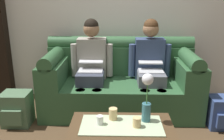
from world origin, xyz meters
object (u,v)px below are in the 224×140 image
Objects in this scene: cup_near_right at (137,122)px; backpack_left at (17,109)px; person_right at (150,63)px; person_left at (91,62)px; cup_near_left at (113,114)px; couch at (120,83)px; coffee_table at (121,129)px; flower_vase at (147,96)px; cup_far_center at (100,120)px; backpack_right at (222,113)px.

backpack_left is (-1.39, 0.64, -0.20)m from cup_near_right.
person_right is 1.76m from backpack_left.
person_right is at bearing 77.42° from cup_near_right.
person_left and person_right have the same top height.
person_right reaches higher than cup_near_left.
cup_near_right is at bearing -64.66° from person_left.
coffee_table is (0.00, -1.08, -0.07)m from couch.
person_right is at bearing 81.33° from flower_vase.
cup_near_right is (0.14, -0.03, 0.10)m from coffee_table.
person_left is 1.08m from backpack_left.
cup_near_left is 0.28× the size of backpack_left.
cup_far_center is 1.22m from backpack_left.
couch is 23.59× the size of cup_far_center.
couch is 1.65× the size of person_right.
cup_far_center is at bearing -118.72° from person_right.
cup_near_left is (-0.47, -0.98, -0.25)m from person_right.
person_right reaches higher than flower_vase.
couch is 1.10m from cup_far_center.
couch is at bearing 90.00° from coffee_table.
couch is at bearing 158.12° from backpack_right.
person_right is at bearing 70.26° from coffee_table.
couch reaches higher than cup_near_left.
person_right is 1.11m from cup_near_left.
flower_vase is (0.24, 0.08, 0.30)m from coffee_table.
coffee_table is 11.43× the size of cup_far_center.
cup_near_left is at bearing 127.41° from coffee_table.
person_left is 1.72m from backpack_right.
cup_near_right is 0.34m from cup_far_center.
cup_near_left reaches higher than coffee_table.
person_right is at bearing 0.01° from person_left.
person_right reaches higher than cup_far_center.
cup_far_center is at bearing -140.63° from cup_near_left.
couch is 17.75× the size of cup_near_left.
coffee_table is 1.39m from backpack_left.
backpack_right is at bearing 31.23° from cup_near_right.
person_right is 1.17m from cup_near_right.
cup_near_right is (0.14, -1.12, 0.03)m from couch.
cup_near_left is at bearing -115.62° from person_right.
backpack_right is at bearing -0.11° from backpack_left.
cup_near_left is at bearing -94.69° from couch.
couch is at bearing 179.61° from person_right.
cup_near_left is at bearing -158.52° from backpack_right.
cup_near_right reaches higher than cup_far_center.
flower_vase is at bearing 9.90° from cup_far_center.
cup_near_right is at bearing -24.85° from backpack_left.
flower_vase is at bearing -4.21° from cup_near_left.
flower_vase reaches higher than cup_near_left.
backpack_left is (-1.48, 0.53, -0.41)m from flower_vase.
cup_far_center is at bearing -80.17° from person_left.
cup_far_center is (-0.44, -0.08, -0.21)m from flower_vase.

